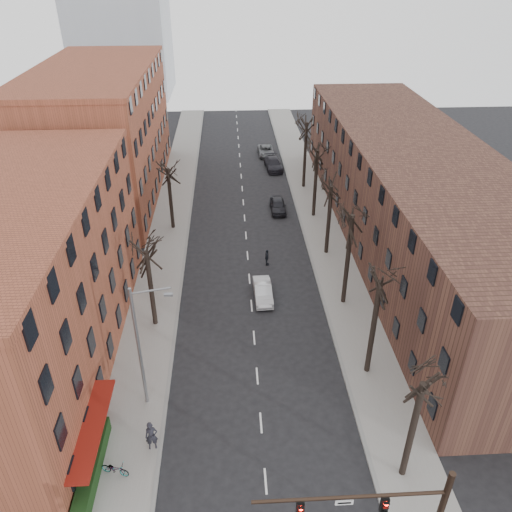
{
  "coord_description": "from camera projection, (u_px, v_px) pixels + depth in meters",
  "views": [
    {
      "loc": [
        -1.47,
        -12.93,
        24.8
      ],
      "look_at": [
        0.44,
        21.29,
        4.0
      ],
      "focal_mm": 35.0,
      "sensor_mm": 36.0,
      "label": 1
    }
  ],
  "objects": [
    {
      "name": "sidewalk_right",
      "position": [
        318.0,
        220.0,
        54.19
      ],
      "size": [
        4.0,
        90.0,
        0.15
      ],
      "primitive_type": "cube",
      "color": "gray",
      "rests_on": "ground"
    },
    {
      "name": "pedestrian_b",
      "position": [
        89.0,
        466.0,
        27.0
      ],
      "size": [
        0.96,
        0.79,
        1.81
      ],
      "primitive_type": "imported",
      "rotation": [
        0.0,
        0.0,
        3.26
      ],
      "color": "black",
      "rests_on": "sidewalk_left"
    },
    {
      "name": "sidewalk_left",
      "position": [
        170.0,
        223.0,
        53.42
      ],
      "size": [
        4.0,
        90.0,
        0.15
      ],
      "primitive_type": "cube",
      "color": "gray",
      "rests_on": "ground"
    },
    {
      "name": "tree_right_b",
      "position": [
        366.0,
        371.0,
        34.58
      ],
      "size": [
        5.2,
        5.2,
        10.8
      ],
      "primitive_type": null,
      "color": "black",
      "rests_on": "ground"
    },
    {
      "name": "tree_right_d",
      "position": [
        326.0,
        253.0,
        48.23
      ],
      "size": [
        5.2,
        5.2,
        10.0
      ],
      "primitive_type": null,
      "color": "black",
      "rests_on": "ground"
    },
    {
      "name": "parked_car_near",
      "position": [
        278.0,
        205.0,
        55.8
      ],
      "size": [
        1.7,
        4.14,
        1.41
      ],
      "primitive_type": "imported",
      "rotation": [
        0.0,
        0.0,
        0.01
      ],
      "color": "black",
      "rests_on": "ground"
    },
    {
      "name": "parked_car_far",
      "position": [
        266.0,
        151.0,
        71.36
      ],
      "size": [
        2.3,
        4.71,
        1.29
      ],
      "primitive_type": "imported",
      "rotation": [
        0.0,
        0.0,
        0.03
      ],
      "color": "slate",
      "rests_on": "ground"
    },
    {
      "name": "building_right",
      "position": [
        413.0,
        195.0,
        47.75
      ],
      "size": [
        12.0,
        50.0,
        10.0
      ],
      "primitive_type": "cube",
      "color": "#533227",
      "rests_on": "ground"
    },
    {
      "name": "pedestrian_a",
      "position": [
        151.0,
        436.0,
        28.58
      ],
      "size": [
        0.79,
        0.59,
        1.98
      ],
      "primitive_type": "imported",
      "rotation": [
        0.0,
        0.0,
        0.17
      ],
      "color": "black",
      "rests_on": "sidewalk_left"
    },
    {
      "name": "streetlight",
      "position": [
        141.0,
        343.0,
        29.57
      ],
      "size": [
        2.45,
        0.22,
        9.03
      ],
      "color": "slate",
      "rests_on": "ground"
    },
    {
      "name": "hedge",
      "position": [
        93.0,
        466.0,
        27.45
      ],
      "size": [
        0.8,
        6.0,
        1.0
      ],
      "primitive_type": "cube",
      "color": "#1A3813",
      "rests_on": "sidewalk_left"
    },
    {
      "name": "building_left_far",
      "position": [
        102.0,
        135.0,
        57.13
      ],
      "size": [
        12.0,
        28.0,
        14.0
      ],
      "primitive_type": "cube",
      "color": "brown",
      "rests_on": "ground"
    },
    {
      "name": "tree_right_c",
      "position": [
        343.0,
        303.0,
        41.4
      ],
      "size": [
        5.2,
        5.2,
        11.6
      ],
      "primitive_type": null,
      "color": "black",
      "rests_on": "ground"
    },
    {
      "name": "awning_left",
      "position": [
        100.0,
        458.0,
        28.64
      ],
      "size": [
        1.2,
        7.0,
        0.15
      ],
      "primitive_type": "cube",
      "color": "maroon",
      "rests_on": "ground"
    },
    {
      "name": "tree_right_e",
      "position": [
        313.0,
        216.0,
        55.06
      ],
      "size": [
        5.2,
        5.2,
        10.8
      ],
      "primitive_type": null,
      "color": "black",
      "rests_on": "ground"
    },
    {
      "name": "building_left_near",
      "position": [
        13.0,
        287.0,
        32.9
      ],
      "size": [
        12.0,
        26.0,
        12.0
      ],
      "primitive_type": "cube",
      "color": "brown",
      "rests_on": "ground"
    },
    {
      "name": "tree_right_a",
      "position": [
        402.0,
        474.0,
        27.75
      ],
      "size": [
        5.2,
        5.2,
        10.0
      ],
      "primitive_type": null,
      "color": "black",
      "rests_on": "ground"
    },
    {
      "name": "parked_car_mid",
      "position": [
        273.0,
        164.0,
        66.72
      ],
      "size": [
        2.43,
        5.18,
        1.46
      ],
      "primitive_type": "imported",
      "rotation": [
        0.0,
        0.0,
        0.08
      ],
      "color": "black",
      "rests_on": "ground"
    },
    {
      "name": "silver_sedan",
      "position": [
        263.0,
        291.0,
        41.63
      ],
      "size": [
        1.56,
        4.12,
        1.34
      ],
      "primitive_type": "imported",
      "rotation": [
        0.0,
        0.0,
        0.03
      ],
      "color": "silver",
      "rests_on": "ground"
    },
    {
      "name": "tree_left_b",
      "position": [
        173.0,
        228.0,
        52.63
      ],
      "size": [
        5.2,
        5.2,
        9.5
      ],
      "primitive_type": null,
      "color": "black",
      "rests_on": "ground"
    },
    {
      "name": "pedestrian_crossing",
      "position": [
        267.0,
        257.0,
        46.04
      ],
      "size": [
        0.4,
        0.94,
        1.59
      ],
      "primitive_type": "imported",
      "rotation": [
        0.0,
        0.0,
        1.56
      ],
      "color": "black",
      "rests_on": "ground"
    },
    {
      "name": "tree_right_f",
      "position": [
        303.0,
        187.0,
        61.89
      ],
      "size": [
        5.2,
        5.2,
        11.6
      ],
      "primitive_type": null,
      "color": "black",
      "rests_on": "ground"
    },
    {
      "name": "bicycle",
      "position": [
        115.0,
        469.0,
        27.39
      ],
      "size": [
        1.75,
        1.04,
        0.87
      ],
      "primitive_type": "imported",
      "rotation": [
        0.0,
        0.0,
        1.27
      ],
      "color": "gray",
      "rests_on": "sidewalk_left"
    },
    {
      "name": "tree_left_a",
      "position": [
        156.0,
        324.0,
        38.97
      ],
      "size": [
        5.2,
        5.2,
        9.5
      ],
      "primitive_type": null,
      "color": "black",
      "rests_on": "ground"
    }
  ]
}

